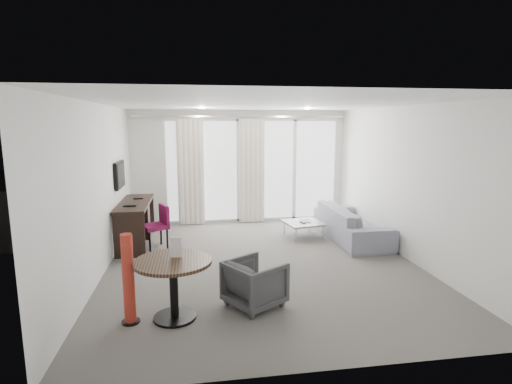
{
  "coord_description": "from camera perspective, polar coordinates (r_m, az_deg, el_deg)",
  "views": [
    {
      "loc": [
        -1.07,
        -6.27,
        2.3
      ],
      "look_at": [
        0.0,
        0.6,
        1.1
      ],
      "focal_mm": 28.0,
      "sensor_mm": 36.0,
      "label": 1
    }
  ],
  "objects": [
    {
      "name": "floor",
      "position": [
        6.77,
        0.8,
        -10.08
      ],
      "size": [
        5.0,
        6.0,
        0.0
      ],
      "primitive_type": "cube",
      "color": "#5D5954",
      "rests_on": "ground"
    },
    {
      "name": "ceiling",
      "position": [
        6.37,
        0.85,
        12.48
      ],
      "size": [
        5.0,
        6.0,
        0.0
      ],
      "primitive_type": "cube",
      "color": "white",
      "rests_on": "ground"
    },
    {
      "name": "wall_left",
      "position": [
        6.51,
        -21.41,
        0.27
      ],
      "size": [
        0.0,
        6.0,
        2.6
      ],
      "primitive_type": "cube",
      "color": "silver",
      "rests_on": "ground"
    },
    {
      "name": "wall_right",
      "position": [
        7.29,
        20.59,
        1.27
      ],
      "size": [
        0.0,
        6.0,
        2.6
      ],
      "primitive_type": "cube",
      "color": "silver",
      "rests_on": "ground"
    },
    {
      "name": "wall_front",
      "position": [
        3.59,
        8.97,
        -6.55
      ],
      "size": [
        5.0,
        0.0,
        2.6
      ],
      "primitive_type": "cube",
      "color": "silver",
      "rests_on": "ground"
    },
    {
      "name": "window_panel",
      "position": [
        9.43,
        -0.44,
        3.09
      ],
      "size": [
        4.0,
        0.02,
        2.38
      ],
      "primitive_type": null,
      "color": "white",
      "rests_on": "ground"
    },
    {
      "name": "window_frame",
      "position": [
        9.41,
        -0.42,
        3.08
      ],
      "size": [
        4.1,
        0.06,
        2.44
      ],
      "primitive_type": null,
      "color": "white",
      "rests_on": "ground"
    },
    {
      "name": "curtain_left",
      "position": [
        9.16,
        -9.3,
        2.77
      ],
      "size": [
        0.6,
        0.2,
        2.38
      ],
      "primitive_type": null,
      "color": "silver",
      "rests_on": "ground"
    },
    {
      "name": "curtain_right",
      "position": [
        9.26,
        -0.59,
        2.97
      ],
      "size": [
        0.6,
        0.2,
        2.38
      ],
      "primitive_type": null,
      "color": "silver",
      "rests_on": "ground"
    },
    {
      "name": "curtain_track",
      "position": [
        9.16,
        -2.18,
        10.72
      ],
      "size": [
        4.8,
        0.04,
        0.04
      ],
      "primitive_type": null,
      "color": "#B2B2B7",
      "rests_on": "ceiling"
    },
    {
      "name": "downlight_a",
      "position": [
        7.88,
        -7.78,
        11.81
      ],
      "size": [
        0.12,
        0.12,
        0.02
      ],
      "primitive_type": "cylinder",
      "color": "#FFE0B2",
      "rests_on": "ceiling"
    },
    {
      "name": "downlight_b",
      "position": [
        8.2,
        7.38,
        11.74
      ],
      "size": [
        0.12,
        0.12,
        0.02
      ],
      "primitive_type": "cylinder",
      "color": "#FFE0B2",
      "rests_on": "ceiling"
    },
    {
      "name": "desk",
      "position": [
        8.0,
        -16.8,
        -4.3
      ],
      "size": [
        0.55,
        1.75,
        0.82
      ],
      "primitive_type": null,
      "color": "black",
      "rests_on": "floor"
    },
    {
      "name": "tv",
      "position": [
        7.9,
        -18.89,
        2.36
      ],
      "size": [
        0.05,
        0.8,
        0.5
      ],
      "primitive_type": null,
      "color": "black",
      "rests_on": "wall_left"
    },
    {
      "name": "desk_chair",
      "position": [
        7.65,
        -14.22,
        -4.88
      ],
      "size": [
        0.57,
        0.56,
        0.81
      ],
      "primitive_type": null,
      "rotation": [
        0.0,
        0.0,
        0.43
      ],
      "color": "maroon",
      "rests_on": "floor"
    },
    {
      "name": "round_table",
      "position": [
        4.95,
        -11.65,
        -13.48
      ],
      "size": [
        1.02,
        1.02,
        0.73
      ],
      "primitive_type": null,
      "rotation": [
        0.0,
        0.0,
        0.13
      ],
      "color": "#372416",
      "rests_on": "floor"
    },
    {
      "name": "menu_card",
      "position": [
        4.9,
        -11.29,
        -9.24
      ],
      "size": [
        0.14,
        0.05,
        0.25
      ],
      "primitive_type": null,
      "rotation": [
        0.0,
        0.0,
        -0.19
      ],
      "color": "white",
      "rests_on": "round_table"
    },
    {
      "name": "red_lamp",
      "position": [
        4.92,
        -17.75,
        -11.76
      ],
      "size": [
        0.28,
        0.28,
        1.07
      ],
      "primitive_type": "cylinder",
      "rotation": [
        0.0,
        0.0,
        0.39
      ],
      "color": "#A82D1F",
      "rests_on": "floor"
    },
    {
      "name": "tub_armchair",
      "position": [
        5.2,
        -0.17,
        -12.89
      ],
      "size": [
        0.89,
        0.89,
        0.6
      ],
      "primitive_type": "imported",
      "rotation": [
        0.0,
        0.0,
        2.13
      ],
      "color": "#3B3B3E",
      "rests_on": "floor"
    },
    {
      "name": "coffee_table",
      "position": [
        8.23,
        6.74,
        -5.35
      ],
      "size": [
        0.82,
        0.82,
        0.32
      ],
      "primitive_type": null,
      "rotation": [
        0.0,
        0.0,
        0.17
      ],
      "color": "gray",
      "rests_on": "floor"
    },
    {
      "name": "remote",
      "position": [
        8.1,
        6.67,
        -4.13
      ],
      "size": [
        0.09,
        0.16,
        0.02
      ],
      "primitive_type": null,
      "rotation": [
        0.0,
        0.0,
        0.31
      ],
      "color": "black",
      "rests_on": "coffee_table"
    },
    {
      "name": "magazine",
      "position": [
        8.25,
        7.04,
        -3.88
      ],
      "size": [
        0.28,
        0.32,
        0.02
      ],
      "primitive_type": null,
      "rotation": [
        0.0,
        0.0,
        -0.25
      ],
      "color": "gray",
      "rests_on": "coffee_table"
    },
    {
      "name": "sofa",
      "position": [
        8.26,
        13.43,
        -4.3
      ],
      "size": [
        0.87,
        2.24,
        0.65
      ],
      "primitive_type": "imported",
      "rotation": [
        0.0,
        0.0,
        1.57
      ],
      "color": "gray",
      "rests_on": "floor"
    },
    {
      "name": "terrace_slab",
      "position": [
        11.12,
        -1.58,
        -2.46
      ],
      "size": [
        5.6,
        3.0,
        0.12
      ],
      "primitive_type": "cube",
      "color": "#4D4D50",
      "rests_on": "ground"
    },
    {
      "name": "rattan_chair_a",
      "position": [
        10.51,
        3.58,
        -0.82
      ],
      "size": [
        0.62,
        0.62,
        0.73
      ],
      "primitive_type": null,
      "rotation": [
        0.0,
        0.0,
        -0.27
      ],
      "color": "brown",
      "rests_on": "terrace_slab"
    },
    {
      "name": "rattan_chair_b",
      "position": [
        11.01,
        5.68,
        -0.28
      ],
      "size": [
        0.55,
        0.55,
        0.77
      ],
      "primitive_type": null,
      "rotation": [
        0.0,
        0.0,
        0.06
      ],
      "color": "brown",
      "rests_on": "terrace_slab"
    },
    {
      "name": "rattan_table",
      "position": [
        11.4,
        5.78,
        -0.48
      ],
      "size": [
        0.69,
        0.69,
        0.55
      ],
      "primitive_type": null,
      "rotation": [
        0.0,
        0.0,
        0.3
      ],
      "color": "brown",
      "rests_on": "terrace_slab"
    },
    {
      "name": "balustrade",
      "position": [
        12.43,
        -2.44,
        1.47
      ],
      "size": [
        5.5,
        0.06,
        1.05
      ],
      "primitive_type": null,
      "color": "#B2B2B7",
      "rests_on": "terrace_slab"
    }
  ]
}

